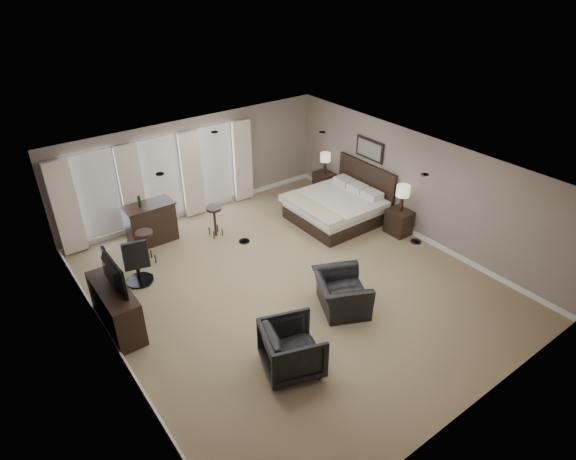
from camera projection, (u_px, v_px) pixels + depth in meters
room at (292, 233)px, 9.72m from camera, size 7.60×8.60×2.64m
window_bay at (162, 181)px, 12.10m from camera, size 5.25×0.20×2.30m
bed at (335, 198)px, 12.45m from camera, size 2.15×2.05×1.37m
nightstand_near at (399, 222)px, 12.08m from camera, size 0.48×0.59×0.64m
nightstand_far at (324, 183)px, 14.09m from camera, size 0.47×0.58×0.63m
lamp_near at (402, 198)px, 11.75m from camera, size 0.33×0.33×0.68m
lamp_far at (325, 163)px, 13.78m from camera, size 0.30×0.30×0.61m
wall_art at (369, 149)px, 12.48m from camera, size 0.04×0.96×0.56m
dresser at (116, 308)px, 8.98m from camera, size 0.51×1.59×0.92m
tv at (111, 285)px, 8.71m from camera, size 0.61×1.05×0.14m
armchair_near at (341, 288)px, 9.47m from camera, size 1.14×1.33×0.98m
armchair_far at (292, 347)px, 8.07m from camera, size 1.15×1.19×0.98m
bar_counter at (151, 223)px, 11.64m from camera, size 1.17×0.61×1.02m
bar_stool_left at (146, 247)px, 10.90m from camera, size 0.43×0.43×0.81m
bar_stool_right at (215, 221)px, 11.95m from camera, size 0.49×0.49×0.80m
desk_chair at (136, 259)px, 10.17m from camera, size 0.71×0.71×1.15m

